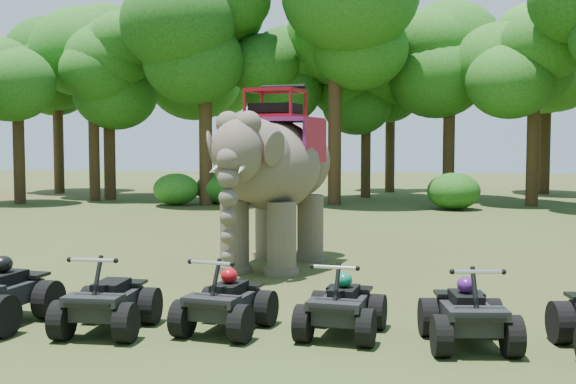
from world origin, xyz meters
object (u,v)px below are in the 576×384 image
Objects in this scene: atv_3 at (342,297)px; atv_4 at (468,304)px; elephant at (274,176)px; atv_1 at (108,292)px; atv_2 at (226,293)px.

atv_3 is 1.81m from atv_4.
elephant is 3.23× the size of atv_3.
elephant is 6.41m from atv_1.
atv_3 is (2.11, -5.70, -1.51)m from elephant.
elephant reaches higher than atv_1.
atv_4 is (3.90, -5.94, -1.49)m from elephant.
atv_4 is (1.79, -0.24, 0.02)m from atv_3.
atv_2 is at bearing 168.45° from atv_4.
atv_2 is 1.02× the size of atv_3.
elephant is 3.16× the size of atv_2.
atv_1 is 5.29m from atv_4.
elephant is 7.26m from atv_4.
atv_2 is 3.55m from atv_4.
atv_2 is 1.75m from atv_3.
elephant is 6.26m from atv_3.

